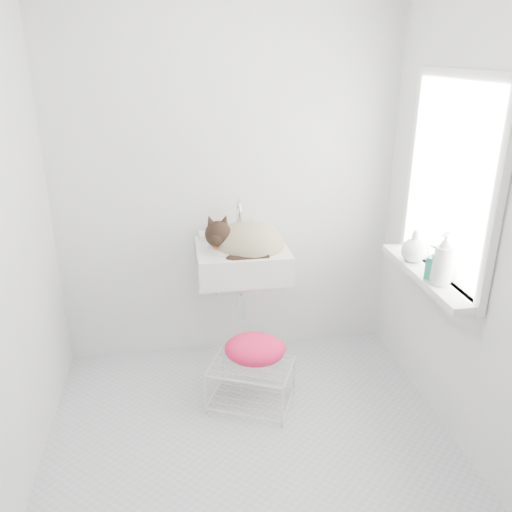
{
  "coord_description": "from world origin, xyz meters",
  "views": [
    {
      "loc": [
        -0.33,
        -2.24,
        1.98
      ],
      "look_at": [
        0.11,
        0.5,
        0.88
      ],
      "focal_mm": 36.48,
      "sensor_mm": 36.0,
      "label": 1
    }
  ],
  "objects": [
    {
      "name": "towel",
      "position": [
        0.08,
        0.36,
        0.3
      ],
      "size": [
        0.42,
        0.34,
        0.15
      ],
      "primitive_type": "ellipsoid",
      "rotation": [
        0.0,
        0.0,
        -0.28
      ],
      "color": "#F9370F",
      "rests_on": "wire_rack"
    },
    {
      "name": "window_frame",
      "position": [
        1.07,
        0.2,
        1.35
      ],
      "size": [
        0.04,
        0.9,
        1.1
      ],
      "primitive_type": "cube",
      "color": "white",
      "rests_on": "right_wall"
    },
    {
      "name": "back_wall",
      "position": [
        0.0,
        1.0,
        1.25
      ],
      "size": [
        2.2,
        0.02,
        2.5
      ],
      "primitive_type": "cube",
      "color": "white",
      "rests_on": "ground"
    },
    {
      "name": "windowsill",
      "position": [
        1.01,
        0.2,
        0.83
      ],
      "size": [
        0.16,
        0.88,
        0.04
      ],
      "primitive_type": "cube",
      "color": "white",
      "rests_on": "right_wall"
    },
    {
      "name": "faucet",
      "position": [
        0.06,
        0.92,
        0.99
      ],
      "size": [
        0.2,
        0.14,
        0.2
      ],
      "primitive_type": null,
      "color": "silver",
      "rests_on": "sink"
    },
    {
      "name": "wire_rack",
      "position": [
        0.05,
        0.31,
        0.15
      ],
      "size": [
        0.55,
        0.48,
        0.27
      ],
      "primitive_type": "cube",
      "rotation": [
        0.0,
        0.0,
        -0.43
      ],
      "color": "silver",
      "rests_on": "floor"
    },
    {
      "name": "bottle_c",
      "position": [
        1.0,
        0.36,
        0.85
      ],
      "size": [
        0.18,
        0.18,
        0.19
      ],
      "primitive_type": "imported",
      "rotation": [
        0.0,
        0.0,
        5.95
      ],
      "color": "white",
      "rests_on": "windowsill"
    },
    {
      "name": "floor",
      "position": [
        0.0,
        0.0,
        0.0
      ],
      "size": [
        2.2,
        2.0,
        0.02
      ],
      "primitive_type": "cube",
      "color": "silver",
      "rests_on": "ground"
    },
    {
      "name": "bottle_b",
      "position": [
        1.0,
        0.1,
        0.85
      ],
      "size": [
        0.12,
        0.12,
        0.18
      ],
      "primitive_type": "imported",
      "rotation": [
        0.0,
        0.0,
        3.82
      ],
      "color": "#1E886E",
      "rests_on": "windowsill"
    },
    {
      "name": "right_wall",
      "position": [
        1.1,
        0.0,
        1.25
      ],
      "size": [
        0.02,
        2.0,
        2.5
      ],
      "primitive_type": "cube",
      "color": "white",
      "rests_on": "ground"
    },
    {
      "name": "cat",
      "position": [
        0.07,
        0.72,
        0.89
      ],
      "size": [
        0.52,
        0.46,
        0.3
      ],
      "rotation": [
        0.0,
        0.0,
        -0.24
      ],
      "color": "tan",
      "rests_on": "sink"
    },
    {
      "name": "sink",
      "position": [
        0.06,
        0.74,
        0.85
      ],
      "size": [
        0.56,
        0.49,
        0.22
      ],
      "primitive_type": "cube",
      "color": "white",
      "rests_on": "back_wall"
    },
    {
      "name": "window_glass",
      "position": [
        1.09,
        0.2,
        1.35
      ],
      "size": [
        0.01,
        0.8,
        1.0
      ],
      "primitive_type": "cube",
      "color": "white",
      "rests_on": "right_wall"
    },
    {
      "name": "bottle_a",
      "position": [
        1.0,
        0.04,
        0.85
      ],
      "size": [
        0.13,
        0.13,
        0.24
      ],
      "primitive_type": "imported",
      "rotation": [
        0.0,
        0.0,
        5.4
      ],
      "color": "white",
      "rests_on": "windowsill"
    }
  ]
}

